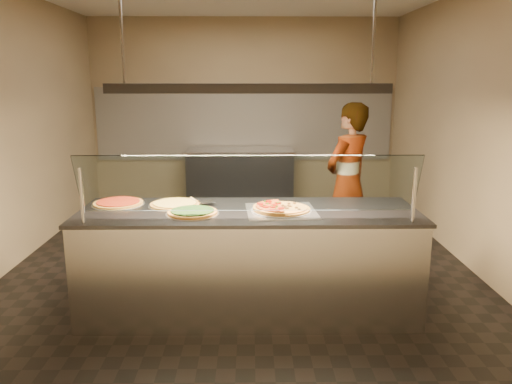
{
  "coord_description": "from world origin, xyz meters",
  "views": [
    {
      "loc": [
        0.11,
        -5.37,
        2.02
      ],
      "look_at": [
        0.16,
        -0.94,
        1.02
      ],
      "focal_mm": 35.0,
      "sensor_mm": 36.0,
      "label": 1
    }
  ],
  "objects_px": {
    "pizza_tomato": "(118,203)",
    "prep_table": "(240,178)",
    "half_pizza_sausage": "(295,208)",
    "pizza_spinach": "(193,212)",
    "serving_counter": "(249,261)",
    "pizza_spatula": "(199,200)",
    "perforated_tray": "(281,210)",
    "half_pizza_pepperoni": "(268,207)",
    "sneeze_guard": "(248,184)",
    "pizza_cheese": "(175,204)",
    "worker": "(348,182)",
    "heat_lamp_housing": "(248,88)"
  },
  "relations": [
    {
      "from": "serving_counter",
      "to": "half_pizza_pepperoni",
      "type": "distance_m",
      "value": 0.53
    },
    {
      "from": "pizza_spatula",
      "to": "heat_lamp_housing",
      "type": "bearing_deg",
      "value": -27.73
    },
    {
      "from": "perforated_tray",
      "to": "half_pizza_pepperoni",
      "type": "bearing_deg",
      "value": -179.5
    },
    {
      "from": "heat_lamp_housing",
      "to": "pizza_spinach",
      "type": "bearing_deg",
      "value": -164.56
    },
    {
      "from": "half_pizza_pepperoni",
      "to": "heat_lamp_housing",
      "type": "xyz_separation_m",
      "value": [
        -0.16,
        0.05,
        0.99
      ]
    },
    {
      "from": "half_pizza_pepperoni",
      "to": "perforated_tray",
      "type": "bearing_deg",
      "value": 0.5
    },
    {
      "from": "pizza_spatula",
      "to": "worker",
      "type": "xyz_separation_m",
      "value": [
        1.57,
        1.16,
        -0.07
      ]
    },
    {
      "from": "pizza_cheese",
      "to": "pizza_tomato",
      "type": "xyz_separation_m",
      "value": [
        -0.51,
        0.05,
        -0.0
      ]
    },
    {
      "from": "half_pizza_pepperoni",
      "to": "half_pizza_sausage",
      "type": "xyz_separation_m",
      "value": [
        0.23,
        0.0,
        -0.01
      ]
    },
    {
      "from": "sneeze_guard",
      "to": "half_pizza_sausage",
      "type": "xyz_separation_m",
      "value": [
        0.39,
        0.3,
        -0.27
      ]
    },
    {
      "from": "worker",
      "to": "pizza_spatula",
      "type": "bearing_deg",
      "value": -6.22
    },
    {
      "from": "pizza_tomato",
      "to": "sneeze_guard",
      "type": "bearing_deg",
      "value": -25.49
    },
    {
      "from": "pizza_spinach",
      "to": "prep_table",
      "type": "distance_m",
      "value": 3.96
    },
    {
      "from": "half_pizza_sausage",
      "to": "prep_table",
      "type": "relative_size",
      "value": 0.29
    },
    {
      "from": "half_pizza_sausage",
      "to": "worker",
      "type": "xyz_separation_m",
      "value": [
        0.73,
        1.44,
        -0.07
      ]
    },
    {
      "from": "sneeze_guard",
      "to": "pizza_cheese",
      "type": "height_order",
      "value": "sneeze_guard"
    },
    {
      "from": "pizza_spinach",
      "to": "pizza_spatula",
      "type": "xyz_separation_m",
      "value": [
        0.02,
        0.36,
        0.01
      ]
    },
    {
      "from": "pizza_tomato",
      "to": "heat_lamp_housing",
      "type": "distance_m",
      "value": 1.56
    },
    {
      "from": "half_pizza_pepperoni",
      "to": "half_pizza_sausage",
      "type": "height_order",
      "value": "half_pizza_pepperoni"
    },
    {
      "from": "half_pizza_sausage",
      "to": "pizza_spatula",
      "type": "height_order",
      "value": "half_pizza_sausage"
    },
    {
      "from": "pizza_tomato",
      "to": "prep_table",
      "type": "relative_size",
      "value": 0.27
    },
    {
      "from": "serving_counter",
      "to": "prep_table",
      "type": "height_order",
      "value": "same"
    },
    {
      "from": "pizza_spatula",
      "to": "half_pizza_pepperoni",
      "type": "bearing_deg",
      "value": -24.9
    },
    {
      "from": "serving_counter",
      "to": "pizza_spatula",
      "type": "xyz_separation_m",
      "value": [
        -0.45,
        0.24,
        0.49
      ]
    },
    {
      "from": "serving_counter",
      "to": "worker",
      "type": "bearing_deg",
      "value": 51.35
    },
    {
      "from": "serving_counter",
      "to": "sneeze_guard",
      "type": "bearing_deg",
      "value": -90.0
    },
    {
      "from": "half_pizza_sausage",
      "to": "pizza_spinach",
      "type": "relative_size",
      "value": 1.11
    },
    {
      "from": "half_pizza_pepperoni",
      "to": "prep_table",
      "type": "bearing_deg",
      "value": 94.61
    },
    {
      "from": "serving_counter",
      "to": "half_pizza_pepperoni",
      "type": "xyz_separation_m",
      "value": [
        0.16,
        -0.05,
        0.5
      ]
    },
    {
      "from": "perforated_tray",
      "to": "pizza_spinach",
      "type": "distance_m",
      "value": 0.75
    },
    {
      "from": "pizza_spinach",
      "to": "worker",
      "type": "relative_size",
      "value": 0.25
    },
    {
      "from": "serving_counter",
      "to": "pizza_tomato",
      "type": "xyz_separation_m",
      "value": [
        -1.17,
        0.21,
        0.48
      ]
    },
    {
      "from": "pizza_tomato",
      "to": "pizza_spatula",
      "type": "height_order",
      "value": "pizza_spatula"
    },
    {
      "from": "perforated_tray",
      "to": "half_pizza_sausage",
      "type": "height_order",
      "value": "half_pizza_sausage"
    },
    {
      "from": "half_pizza_sausage",
      "to": "pizza_spinach",
      "type": "height_order",
      "value": "half_pizza_sausage"
    },
    {
      "from": "worker",
      "to": "heat_lamp_housing",
      "type": "distance_m",
      "value": 2.08
    },
    {
      "from": "perforated_tray",
      "to": "pizza_cheese",
      "type": "bearing_deg",
      "value": 167.49
    },
    {
      "from": "perforated_tray",
      "to": "pizza_spatula",
      "type": "distance_m",
      "value": 0.78
    },
    {
      "from": "prep_table",
      "to": "half_pizza_pepperoni",
      "type": "bearing_deg",
      "value": -85.39
    },
    {
      "from": "pizza_cheese",
      "to": "half_pizza_pepperoni",
      "type": "bearing_deg",
      "value": -14.3
    },
    {
      "from": "sneeze_guard",
      "to": "half_pizza_sausage",
      "type": "height_order",
      "value": "sneeze_guard"
    },
    {
      "from": "perforated_tray",
      "to": "heat_lamp_housing",
      "type": "relative_size",
      "value": 0.27
    },
    {
      "from": "perforated_tray",
      "to": "worker",
      "type": "height_order",
      "value": "worker"
    },
    {
      "from": "serving_counter",
      "to": "worker",
      "type": "relative_size",
      "value": 1.63
    },
    {
      "from": "sneeze_guard",
      "to": "pizza_cheese",
      "type": "xyz_separation_m",
      "value": [
        -0.65,
        0.5,
        -0.28
      ]
    },
    {
      "from": "sneeze_guard",
      "to": "perforated_tray",
      "type": "distance_m",
      "value": 0.5
    },
    {
      "from": "sneeze_guard",
      "to": "pizza_tomato",
      "type": "bearing_deg",
      "value": 154.51
    },
    {
      "from": "serving_counter",
      "to": "half_pizza_pepperoni",
      "type": "bearing_deg",
      "value": -16.29
    },
    {
      "from": "half_pizza_pepperoni",
      "to": "pizza_spatula",
      "type": "xyz_separation_m",
      "value": [
        -0.61,
        0.28,
        -0.01
      ]
    },
    {
      "from": "prep_table",
      "to": "worker",
      "type": "distance_m",
      "value": 2.74
    }
  ]
}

